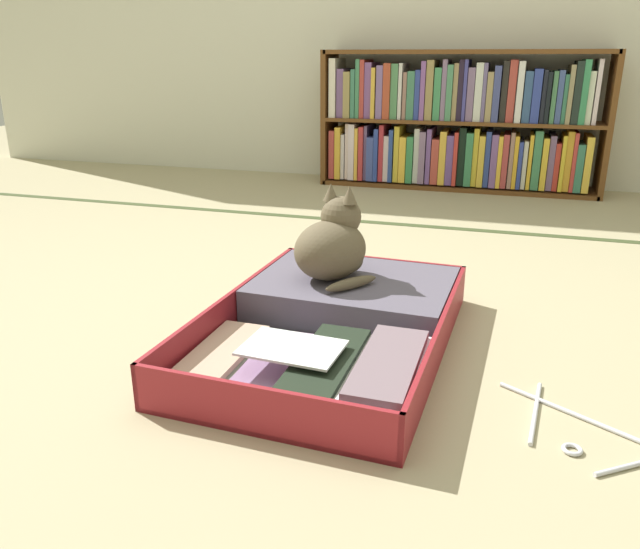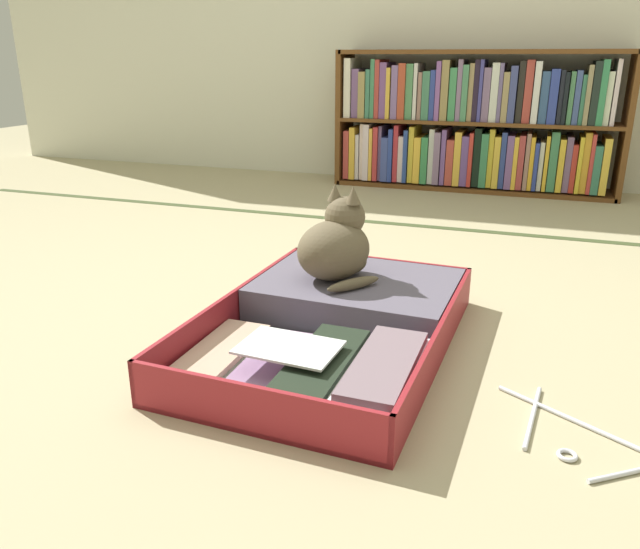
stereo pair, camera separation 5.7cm
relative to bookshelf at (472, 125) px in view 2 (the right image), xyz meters
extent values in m
plane|color=tan|center=(-0.21, -2.23, -0.37)|extent=(10.00, 10.00, 0.00)
cube|color=#3D4927|center=(-0.21, -0.95, -0.37)|extent=(4.80, 0.05, 0.00)
cube|color=brown|center=(-0.77, 0.00, 0.02)|extent=(0.03, 0.29, 0.78)
cube|color=brown|center=(0.81, 0.00, 0.02)|extent=(0.03, 0.29, 0.78)
cube|color=brown|center=(0.02, 0.00, 0.40)|extent=(1.58, 0.29, 0.02)
cube|color=brown|center=(0.02, 0.00, -0.36)|extent=(1.58, 0.29, 0.02)
cube|color=brown|center=(0.02, 0.00, 0.02)|extent=(1.55, 0.29, 0.02)
cube|color=#B13D39|center=(-0.73, 0.00, -0.19)|extent=(0.03, 0.25, 0.29)
cube|color=gold|center=(-0.69, -0.01, -0.18)|extent=(0.03, 0.25, 0.31)
cube|color=silver|center=(-0.66, 0.01, -0.20)|extent=(0.02, 0.25, 0.27)
cube|color=beige|center=(-0.63, 0.01, -0.17)|extent=(0.02, 0.25, 0.33)
cube|color=silver|center=(-0.60, -0.01, -0.17)|extent=(0.04, 0.25, 0.33)
cube|color=gold|center=(-0.57, -0.01, -0.18)|extent=(0.02, 0.25, 0.31)
cube|color=#B73436|center=(-0.54, -0.01, -0.18)|extent=(0.03, 0.25, 0.32)
cube|color=slate|center=(-0.52, 0.01, -0.18)|extent=(0.02, 0.25, 0.32)
cube|color=#3B4B94|center=(-0.49, -0.01, -0.21)|extent=(0.04, 0.25, 0.26)
cube|color=#293E93|center=(-0.45, -0.01, -0.18)|extent=(0.03, 0.25, 0.31)
cube|color=#B12D37|center=(-0.42, 0.00, -0.17)|extent=(0.03, 0.25, 0.33)
cube|color=silver|center=(-0.39, 0.01, -0.20)|extent=(0.03, 0.25, 0.27)
cube|color=#2A4490|center=(-0.36, -0.01, -0.18)|extent=(0.02, 0.25, 0.30)
cube|color=gold|center=(-0.33, 0.01, -0.17)|extent=(0.03, 0.25, 0.33)
cube|color=yellow|center=(-0.29, 0.00, -0.20)|extent=(0.04, 0.25, 0.27)
cube|color=#37864D|center=(-0.25, -0.01, -0.20)|extent=(0.04, 0.25, 0.27)
cube|color=silver|center=(-0.21, 0.01, -0.18)|extent=(0.03, 0.25, 0.32)
cube|color=slate|center=(-0.18, -0.01, -0.19)|extent=(0.04, 0.25, 0.30)
cube|color=#704E94|center=(-0.14, 0.00, -0.18)|extent=(0.03, 0.25, 0.32)
cube|color=#B54439|center=(-0.10, 0.00, -0.21)|extent=(0.04, 0.25, 0.26)
cube|color=gold|center=(-0.06, -0.01, -0.18)|extent=(0.04, 0.25, 0.31)
cube|color=#694C97|center=(-0.02, 0.00, -0.20)|extent=(0.04, 0.25, 0.28)
cube|color=red|center=(0.01, -0.01, -0.19)|extent=(0.02, 0.25, 0.30)
cube|color=black|center=(0.05, 0.01, -0.17)|extent=(0.04, 0.25, 0.33)
cube|color=#387F52|center=(0.09, 0.00, -0.19)|extent=(0.04, 0.25, 0.30)
cube|color=gold|center=(0.12, 0.01, -0.17)|extent=(0.03, 0.25, 0.33)
cube|color=gold|center=(0.16, -0.01, -0.19)|extent=(0.03, 0.25, 0.29)
cube|color=#2F438F|center=(0.19, 0.00, -0.18)|extent=(0.03, 0.25, 0.31)
cube|color=#76528F|center=(0.23, -0.01, -0.19)|extent=(0.04, 0.25, 0.30)
cube|color=gold|center=(0.26, -0.01, -0.19)|extent=(0.02, 0.25, 0.29)
cube|color=#AD3F3F|center=(0.29, 0.00, -0.19)|extent=(0.03, 0.25, 0.30)
cube|color=#9A7463|center=(0.32, 0.00, -0.18)|extent=(0.02, 0.25, 0.31)
cube|color=gold|center=(0.35, 0.00, -0.19)|extent=(0.02, 0.25, 0.29)
cube|color=#2D3F96|center=(0.37, -0.01, -0.21)|extent=(0.02, 0.25, 0.26)
cube|color=beige|center=(0.40, 0.01, -0.20)|extent=(0.02, 0.25, 0.27)
cube|color=gold|center=(0.42, 0.00, -0.19)|extent=(0.02, 0.25, 0.30)
cube|color=#3E8255|center=(0.46, 0.00, -0.17)|extent=(0.04, 0.25, 0.32)
cube|color=gold|center=(0.50, 0.00, -0.19)|extent=(0.03, 0.25, 0.29)
cube|color=slate|center=(0.54, 0.01, -0.19)|extent=(0.03, 0.25, 0.30)
cube|color=#B73429|center=(0.57, 0.01, -0.21)|extent=(0.03, 0.25, 0.26)
cube|color=gold|center=(0.59, -0.01, -0.19)|extent=(0.02, 0.25, 0.30)
cube|color=gold|center=(0.62, 0.01, -0.17)|extent=(0.03, 0.25, 0.33)
cube|color=#C13A36|center=(0.65, 0.00, -0.18)|extent=(0.02, 0.25, 0.32)
cube|color=#37775C|center=(0.68, -0.01, -0.21)|extent=(0.04, 0.25, 0.26)
cube|color=yellow|center=(0.72, -0.01, -0.19)|extent=(0.04, 0.25, 0.30)
cube|color=silver|center=(-0.72, 0.00, 0.20)|extent=(0.04, 0.25, 0.34)
cube|color=slate|center=(-0.68, 0.01, 0.17)|extent=(0.04, 0.25, 0.28)
cube|color=#98864E|center=(-0.64, -0.01, 0.16)|extent=(0.04, 0.25, 0.26)
cube|color=#3B795E|center=(-0.60, 0.00, 0.17)|extent=(0.02, 0.25, 0.27)
cube|color=#3D7E56|center=(-0.57, 0.00, 0.19)|extent=(0.02, 0.25, 0.33)
cube|color=#AB3A34|center=(-0.55, 0.00, 0.19)|extent=(0.03, 0.25, 0.33)
cube|color=#764E8C|center=(-0.51, 0.01, 0.18)|extent=(0.04, 0.25, 0.31)
cube|color=gold|center=(-0.48, -0.01, 0.17)|extent=(0.02, 0.25, 0.28)
cube|color=slate|center=(-0.44, 0.00, 0.18)|extent=(0.04, 0.25, 0.30)
cube|color=#AC4229|center=(-0.40, -0.01, 0.18)|extent=(0.04, 0.25, 0.31)
cube|color=#4B8754|center=(-0.36, 0.01, 0.18)|extent=(0.04, 0.25, 0.31)
cube|color=silver|center=(-0.32, 0.00, 0.18)|extent=(0.02, 0.25, 0.31)
cube|color=#946F61|center=(-0.30, 0.01, 0.16)|extent=(0.02, 0.25, 0.26)
cube|color=#3D7758|center=(-0.26, 0.00, 0.16)|extent=(0.04, 0.25, 0.27)
cube|color=#314397|center=(-0.22, 0.00, 0.16)|extent=(0.03, 0.25, 0.27)
cube|color=#7F5097|center=(-0.19, -0.01, 0.19)|extent=(0.03, 0.25, 0.32)
cube|color=#96824E|center=(-0.16, 0.00, 0.19)|extent=(0.04, 0.25, 0.33)
cube|color=#3F8A56|center=(-0.11, 0.00, 0.17)|extent=(0.04, 0.25, 0.29)
cube|color=slate|center=(-0.08, 0.00, 0.19)|extent=(0.03, 0.25, 0.33)
cube|color=#49865E|center=(-0.05, 0.00, 0.18)|extent=(0.03, 0.25, 0.30)
cube|color=#9C8458|center=(-0.01, 0.01, 0.18)|extent=(0.03, 0.25, 0.31)
cube|color=#261D2E|center=(0.01, 0.01, 0.19)|extent=(0.03, 0.25, 0.33)
cube|color=#3E3D8D|center=(0.04, 0.00, 0.19)|extent=(0.02, 0.25, 0.33)
cube|color=slate|center=(0.07, 0.01, 0.17)|extent=(0.04, 0.25, 0.29)
cube|color=silver|center=(0.11, 0.01, 0.19)|extent=(0.04, 0.25, 0.31)
cube|color=slate|center=(0.14, 0.01, 0.18)|extent=(0.02, 0.25, 0.31)
cube|color=#9A8758|center=(0.17, 0.00, 0.16)|extent=(0.03, 0.25, 0.27)
cube|color=#3D4680|center=(0.21, 0.00, 0.18)|extent=(0.04, 0.25, 0.30)
cube|color=black|center=(0.25, 0.01, 0.19)|extent=(0.03, 0.25, 0.32)
cube|color=#AC3F36|center=(0.29, 0.01, 0.19)|extent=(0.04, 0.25, 0.33)
cube|color=silver|center=(0.33, -0.01, 0.19)|extent=(0.03, 0.25, 0.32)
cube|color=#335381|center=(0.37, 0.00, 0.16)|extent=(0.04, 0.25, 0.27)
cube|color=#2E3F97|center=(0.42, 0.00, 0.17)|extent=(0.04, 0.25, 0.28)
cube|color=#1D212B|center=(0.46, 0.01, 0.17)|extent=(0.02, 0.25, 0.28)
cube|color=black|center=(0.48, -0.01, 0.16)|extent=(0.02, 0.25, 0.27)
cube|color=#437D51|center=(0.51, 0.00, 0.16)|extent=(0.02, 0.25, 0.27)
cube|color=#3D518B|center=(0.54, 0.00, 0.17)|extent=(0.03, 0.25, 0.28)
cube|color=#3A7E5E|center=(0.57, 0.01, 0.16)|extent=(0.02, 0.25, 0.26)
cube|color=#92865F|center=(0.59, -0.01, 0.18)|extent=(0.02, 0.25, 0.30)
cube|color=#1D2924|center=(0.62, -0.01, 0.19)|extent=(0.04, 0.25, 0.32)
cube|color=#358958|center=(0.66, -0.01, 0.19)|extent=(0.03, 0.25, 0.33)
cube|color=silver|center=(0.69, 0.01, 0.16)|extent=(0.03, 0.25, 0.27)
cube|color=silver|center=(0.72, 0.01, 0.20)|extent=(0.02, 0.25, 0.33)
cube|color=maroon|center=(-0.11, -2.51, -0.37)|extent=(0.62, 0.48, 0.01)
cube|color=maroon|center=(-0.12, -2.74, -0.31)|extent=(0.60, 0.04, 0.12)
cube|color=maroon|center=(-0.41, -2.50, -0.31)|extent=(0.03, 0.46, 0.12)
cube|color=maroon|center=(0.18, -2.53, -0.31)|extent=(0.03, 0.46, 0.12)
cube|color=#4C555D|center=(-0.11, -2.51, -0.36)|extent=(0.60, 0.46, 0.01)
cube|color=maroon|center=(-0.10, -2.06, -0.37)|extent=(0.62, 0.48, 0.01)
cube|color=maroon|center=(-0.09, -1.84, -0.31)|extent=(0.60, 0.04, 0.12)
cube|color=maroon|center=(-0.39, -2.05, -0.31)|extent=(0.03, 0.46, 0.12)
cube|color=maroon|center=(0.20, -2.07, -0.31)|extent=(0.03, 0.46, 0.12)
cube|color=#4C555D|center=(-0.10, -2.06, -0.36)|extent=(0.60, 0.46, 0.01)
cylinder|color=black|center=(-0.11, -2.29, -0.35)|extent=(0.58, 0.04, 0.02)
cube|color=slate|center=(-0.32, -2.51, -0.34)|extent=(0.13, 0.35, 0.02)
cube|color=tan|center=(-0.33, -2.51, -0.33)|extent=(0.13, 0.38, 0.02)
cube|color=white|center=(-0.19, -2.52, -0.34)|extent=(0.14, 0.38, 0.02)
cube|color=gray|center=(-0.18, -2.52, -0.33)|extent=(0.13, 0.37, 0.01)
cube|color=tan|center=(-0.05, -2.51, -0.34)|extent=(0.16, 0.38, 0.02)
cube|color=gray|center=(-0.05, -2.52, -0.32)|extent=(0.13, 0.33, 0.02)
cube|color=#A5A690|center=(-0.04, -2.51, -0.30)|extent=(0.13, 0.33, 0.02)
cube|color=black|center=(-0.05, -2.52, -0.29)|extent=(0.14, 0.36, 0.01)
cube|color=#9C7B9F|center=(0.09, -2.52, -0.34)|extent=(0.16, 0.37, 0.02)
cube|color=silver|center=(0.10, -2.53, -0.32)|extent=(0.13, 0.33, 0.02)
cube|color=silver|center=(0.10, -2.53, -0.29)|extent=(0.16, 0.40, 0.02)
cube|color=slate|center=(0.10, -2.52, -0.27)|extent=(0.13, 0.36, 0.02)
cube|color=white|center=(-0.13, -2.53, -0.26)|extent=(0.24, 0.17, 0.01)
cube|color=#5A5363|center=(-0.10, -2.06, -0.31)|extent=(0.59, 0.45, 0.11)
cylinder|color=black|center=(-0.25, -1.84, -0.31)|extent=(0.02, 0.02, 0.11)
cylinder|color=black|center=(0.08, -1.85, -0.31)|extent=(0.02, 0.02, 0.11)
cube|color=white|center=(-0.25, -2.72, -0.28)|extent=(0.03, 0.00, 0.02)
cube|color=yellow|center=(0.05, -2.74, -0.34)|extent=(0.04, 0.00, 0.03)
ellipsoid|color=brown|center=(-0.17, -2.07, -0.17)|extent=(0.27, 0.29, 0.18)
ellipsoid|color=brown|center=(-0.14, -2.01, -0.21)|extent=(0.16, 0.13, 0.10)
sphere|color=brown|center=(-0.15, -2.02, -0.08)|extent=(0.12, 0.12, 0.12)
cone|color=brown|center=(-0.12, -2.04, 0.00)|extent=(0.05, 0.05, 0.05)
cone|color=brown|center=(-0.18, -2.02, 0.00)|extent=(0.05, 0.05, 0.05)
sphere|color=gold|center=(-0.11, -1.98, -0.07)|extent=(0.02, 0.02, 0.02)
sphere|color=gold|center=(-0.15, -1.97, -0.07)|extent=(0.02, 0.02, 0.02)
ellipsoid|color=brown|center=(-0.08, -2.15, -0.24)|extent=(0.14, 0.16, 0.03)
cylinder|color=silver|center=(0.56, -2.49, -0.37)|extent=(0.42, 0.25, 0.01)
cylinder|color=silver|center=(0.43, -2.48, -0.37)|extent=(0.04, 0.26, 0.01)
torus|color=silver|center=(0.49, -2.60, -0.37)|extent=(0.06, 0.06, 0.01)
camera|label=1|loc=(0.32, -3.75, 0.38)|focal=34.70mm
camera|label=2|loc=(0.37, -3.73, 0.38)|focal=34.70mm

